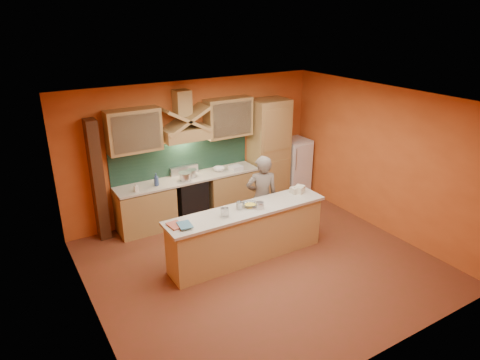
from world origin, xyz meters
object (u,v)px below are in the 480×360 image
fridge (294,166)px  mixing_bowl (250,205)px  person (262,198)px  stove (190,198)px  kitchen_scale (260,206)px

fridge → mixing_bowl: size_ratio=5.17×
person → mixing_bowl: (-0.53, -0.43, 0.16)m
stove → kitchen_scale: kitchen_scale is taller
fridge → kitchen_scale: bearing=-139.2°
person → kitchen_scale: 0.74m
person → kitchen_scale: size_ratio=14.84×
fridge → kitchen_scale: size_ratio=11.76×
stove → fridge: fridge is taller
stove → mixing_bowl: mixing_bowl is taller
stove → person: bearing=-59.9°
fridge → kitchen_scale: fridge is taller
kitchen_scale → stove: bearing=118.1°
person → mixing_bowl: size_ratio=6.53×
mixing_bowl → fridge: bearing=37.5°
fridge → kitchen_scale: 3.07m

